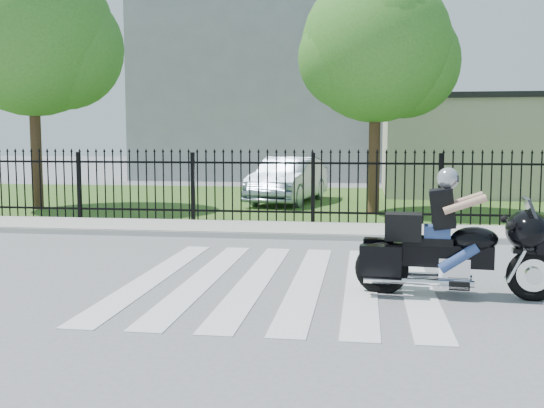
# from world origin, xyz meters

# --- Properties ---
(ground) EXTENTS (120.00, 120.00, 0.00)m
(ground) POSITION_xyz_m (0.00, 0.00, 0.00)
(ground) COLOR slate
(ground) RESTS_ON ground
(crosswalk) EXTENTS (5.00, 5.50, 0.01)m
(crosswalk) POSITION_xyz_m (0.00, 0.00, 0.01)
(crosswalk) COLOR silver
(crosswalk) RESTS_ON ground
(sidewalk) EXTENTS (40.00, 2.00, 0.12)m
(sidewalk) POSITION_xyz_m (0.00, 5.00, 0.06)
(sidewalk) COLOR #ADAAA3
(sidewalk) RESTS_ON ground
(curb) EXTENTS (40.00, 0.12, 0.12)m
(curb) POSITION_xyz_m (0.00, 4.00, 0.06)
(curb) COLOR #ADAAA3
(curb) RESTS_ON ground
(grass_strip) EXTENTS (40.00, 12.00, 0.02)m
(grass_strip) POSITION_xyz_m (0.00, 12.00, 0.01)
(grass_strip) COLOR #335A1F
(grass_strip) RESTS_ON ground
(iron_fence) EXTENTS (26.00, 0.04, 1.80)m
(iron_fence) POSITION_xyz_m (0.00, 6.00, 0.90)
(iron_fence) COLOR black
(iron_fence) RESTS_ON ground
(tree_left) EXTENTS (4.80, 4.80, 7.58)m
(tree_left) POSITION_xyz_m (-8.50, 8.50, 5.17)
(tree_left) COLOR #382316
(tree_left) RESTS_ON ground
(tree_mid) EXTENTS (4.20, 4.20, 6.78)m
(tree_mid) POSITION_xyz_m (1.50, 9.00, 4.67)
(tree_mid) COLOR #382316
(tree_mid) RESTS_ON ground
(building_low) EXTENTS (10.00, 6.00, 3.50)m
(building_low) POSITION_xyz_m (7.00, 16.00, 1.75)
(building_low) COLOR #B8AF99
(building_low) RESTS_ON ground
(building_low_roof) EXTENTS (10.20, 6.20, 0.20)m
(building_low_roof) POSITION_xyz_m (7.00, 16.00, 3.60)
(building_low_roof) COLOR black
(building_low_roof) RESTS_ON building_low
(building_tall) EXTENTS (15.00, 10.00, 12.00)m
(building_tall) POSITION_xyz_m (-3.00, 26.00, 6.00)
(building_tall) COLOR #909398
(building_tall) RESTS_ON ground
(motorcycle_rider) EXTENTS (2.73, 0.97, 1.80)m
(motorcycle_rider) POSITION_xyz_m (2.40, -0.54, 0.74)
(motorcycle_rider) COLOR black
(motorcycle_rider) RESTS_ON ground
(parked_car) EXTENTS (2.37, 4.78, 1.51)m
(parked_car) POSITION_xyz_m (-1.25, 11.45, 0.77)
(parked_car) COLOR #8B9CAF
(parked_car) RESTS_ON grass_strip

